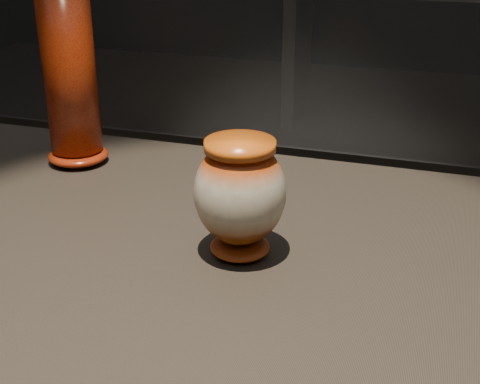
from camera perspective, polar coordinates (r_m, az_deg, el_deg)
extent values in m
cube|color=black|center=(1.04, -0.15, -5.82)|extent=(2.00, 0.80, 0.05)
ellipsoid|color=#6F2F09|center=(1.00, 0.00, -4.67)|extent=(0.11, 0.11, 0.02)
ellipsoid|color=beige|center=(0.96, 0.00, -0.06)|extent=(0.17, 0.17, 0.16)
cylinder|color=#D14A13|center=(0.93, 0.00, 3.98)|extent=(0.13, 0.13, 0.01)
ellipsoid|color=#AC3C0B|center=(1.38, -13.63, 3.09)|extent=(0.15, 0.15, 0.03)
cylinder|color=#AC3C0B|center=(1.33, -14.39, 10.42)|extent=(0.12, 0.12, 0.34)
cube|color=black|center=(4.49, 4.91, 11.53)|extent=(0.08, 0.50, 0.85)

